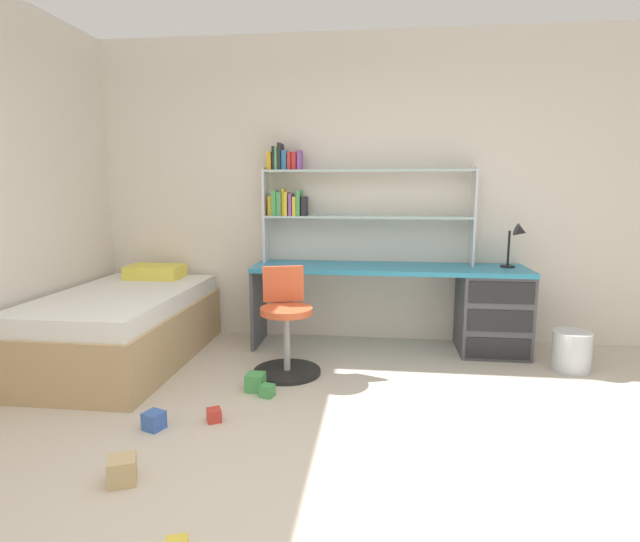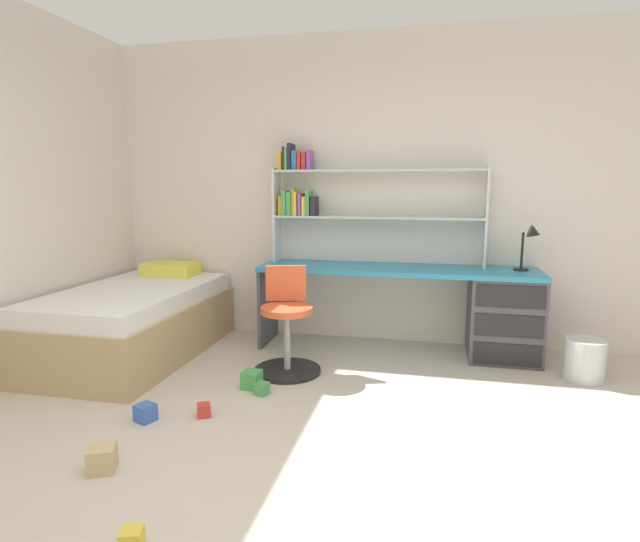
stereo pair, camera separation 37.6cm
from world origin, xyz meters
name	(u,v)px [view 2 (the right image)]	position (x,y,z in m)	size (l,w,h in m)	color
ground_plane	(259,525)	(0.00, 0.00, -0.01)	(5.66, 6.55, 0.02)	beige
room_shell	(144,192)	(-1.27, 1.30, 1.39)	(5.66, 6.55, 2.79)	silver
desk	(473,308)	(1.04, 2.47, 0.42)	(2.38, 0.57, 0.74)	teal
bookshelf_hutch	(343,195)	(-0.12, 2.64, 1.36)	(1.88, 0.22, 1.07)	silver
desk_lamp	(532,240)	(1.47, 2.50, 1.00)	(0.20, 0.17, 0.38)	black
swivel_chair	(287,331)	(-0.39, 1.77, 0.33)	(0.52, 0.52, 0.82)	black
bed_platform	(134,321)	(-1.78, 1.86, 0.29)	(1.07, 1.82, 0.70)	tan
waste_bin	(584,359)	(1.82, 2.08, 0.16)	(0.29, 0.29, 0.31)	silver
toy_block_red_0	(204,410)	(-0.68, 0.89, 0.04)	(0.08, 0.08, 0.08)	red
toy_block_green_1	(252,380)	(-0.55, 1.38, 0.06)	(0.13, 0.13, 0.13)	#479E51
toy_block_yellow_2	(132,539)	(-0.44, -0.26, 0.04)	(0.08, 0.08, 0.08)	gold
toy_block_blue_3	(145,413)	(-1.01, 0.75, 0.05)	(0.11, 0.11, 0.11)	#3860B7
toy_block_natural_4	(102,459)	(-0.91, 0.21, 0.06)	(0.13, 0.13, 0.13)	tan
toy_block_green_5	(262,389)	(-0.44, 1.29, 0.04)	(0.09, 0.09, 0.09)	#479E51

